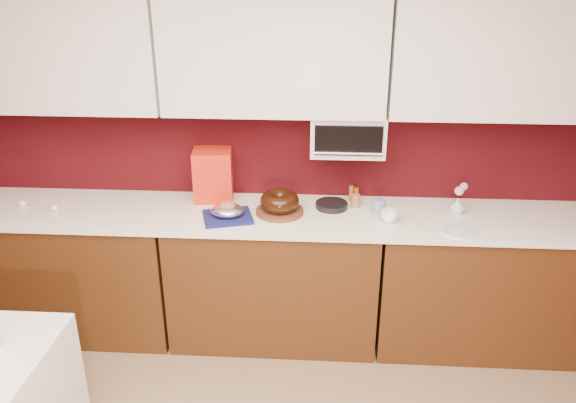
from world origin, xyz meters
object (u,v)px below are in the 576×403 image
at_px(pandoro_box, 213,175).
at_px(coffee_mug, 389,215).
at_px(blue_jar, 379,207).
at_px(foil_ham_nest, 227,210).
at_px(flower_vase, 457,205).
at_px(bundt_cake, 280,202).
at_px(toaster_oven, 348,133).

distance_m(pandoro_box, coffee_mug, 1.16).
bearing_deg(blue_jar, foil_ham_nest, -171.73).
bearing_deg(flower_vase, coffee_mug, -159.71).
bearing_deg(bundt_cake, foil_ham_nest, -162.33).
bearing_deg(coffee_mug, pandoro_box, 165.10).
bearing_deg(bundt_cake, blue_jar, 3.30).
bearing_deg(bundt_cake, toaster_oven, 23.16).
relative_size(bundt_cake, foil_ham_nest, 1.20).
bearing_deg(toaster_oven, pandoro_box, 177.39).
height_order(bundt_cake, pandoro_box, pandoro_box).
distance_m(foil_ham_nest, blue_jar, 0.94).
bearing_deg(flower_vase, bundt_cake, -175.99).
distance_m(foil_ham_nest, flower_vase, 1.42).
distance_m(pandoro_box, flower_vase, 1.56).
height_order(bundt_cake, foil_ham_nest, bundt_cake).
xyz_separation_m(toaster_oven, flower_vase, (0.69, -0.10, -0.42)).
distance_m(toaster_oven, pandoro_box, 0.91).
distance_m(bundt_cake, foil_ham_nest, 0.33).
height_order(coffee_mug, blue_jar, coffee_mug).
bearing_deg(coffee_mug, foil_ham_nest, -179.10).
height_order(pandoro_box, flower_vase, pandoro_box).
bearing_deg(bundt_cake, coffee_mug, -7.18).
xyz_separation_m(bundt_cake, coffee_mug, (0.67, -0.08, -0.03)).
relative_size(foil_ham_nest, coffee_mug, 2.12).
bearing_deg(toaster_oven, foil_ham_nest, -159.16).
height_order(toaster_oven, bundt_cake, toaster_oven).
xyz_separation_m(foil_ham_nest, blue_jar, (0.93, 0.13, -0.01)).
distance_m(foil_ham_nest, coffee_mug, 0.98).
xyz_separation_m(toaster_oven, bundt_cake, (-0.41, -0.17, -0.39)).
distance_m(coffee_mug, flower_vase, 0.46).
relative_size(toaster_oven, pandoro_box, 1.34).
relative_size(foil_ham_nest, pandoro_box, 0.61).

